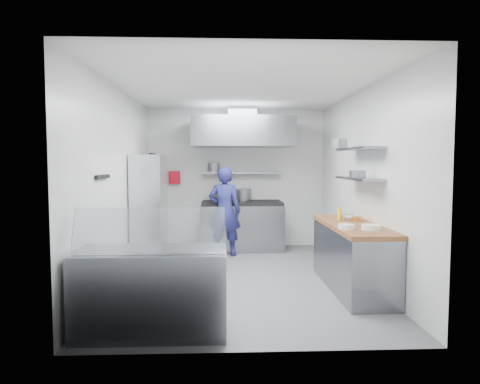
{
  "coord_description": "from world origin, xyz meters",
  "views": [
    {
      "loc": [
        -0.29,
        -6.28,
        1.73
      ],
      "look_at": [
        0.0,
        0.6,
        1.25
      ],
      "focal_mm": 32.0,
      "sensor_mm": 36.0,
      "label": 1
    }
  ],
  "objects_px": {
    "gas_range": "(242,227)",
    "chef": "(225,211)",
    "display_case": "(152,291)",
    "wire_rack": "(149,210)"
  },
  "relations": [
    {
      "from": "chef",
      "to": "wire_rack",
      "type": "xyz_separation_m",
      "value": [
        -1.29,
        -0.57,
        0.1
      ]
    },
    {
      "from": "gas_range",
      "to": "display_case",
      "type": "height_order",
      "value": "gas_range"
    },
    {
      "from": "gas_range",
      "to": "chef",
      "type": "distance_m",
      "value": 0.72
    },
    {
      "from": "chef",
      "to": "display_case",
      "type": "distance_m",
      "value": 3.69
    },
    {
      "from": "gas_range",
      "to": "chef",
      "type": "bearing_deg",
      "value": -123.9
    },
    {
      "from": "chef",
      "to": "display_case",
      "type": "bearing_deg",
      "value": 88.73
    },
    {
      "from": "wire_rack",
      "to": "display_case",
      "type": "bearing_deg",
      "value": -80.03
    },
    {
      "from": "gas_range",
      "to": "chef",
      "type": "height_order",
      "value": "chef"
    },
    {
      "from": "chef",
      "to": "display_case",
      "type": "relative_size",
      "value": 1.1
    },
    {
      "from": "gas_range",
      "to": "display_case",
      "type": "xyz_separation_m",
      "value": [
        -1.1,
        -4.1,
        -0.03
      ]
    }
  ]
}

